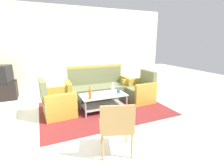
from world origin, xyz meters
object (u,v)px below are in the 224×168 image
(bottle_clear, at_px, (113,90))
(bottle_orange, at_px, (90,94))
(wicker_chair, at_px, (116,124))
(couch, at_px, (98,89))
(armchair_left, at_px, (57,103))
(tv_stand, at_px, (1,91))
(coffee_table, at_px, (103,100))
(cup, at_px, (119,91))
(armchair_right, at_px, (140,91))

(bottle_clear, distance_m, bottle_orange, 0.57)
(bottle_clear, relative_size, bottle_orange, 1.04)
(bottle_clear, height_order, wicker_chair, wicker_chair)
(couch, height_order, armchair_left, couch)
(tv_stand, height_order, wicker_chair, wicker_chair)
(coffee_table, xyz_separation_m, bottle_orange, (-0.37, -0.17, 0.25))
(coffee_table, bearing_deg, cup, -5.07)
(bottle_orange, distance_m, wicker_chair, 1.46)
(armchair_left, distance_m, tv_stand, 2.22)
(armchair_left, xyz_separation_m, bottle_orange, (0.68, -0.33, 0.24))
(coffee_table, xyz_separation_m, cup, (0.40, -0.04, 0.19))
(bottle_orange, bearing_deg, couch, 61.64)
(bottle_clear, distance_m, wicker_chair, 1.61)
(armchair_right, bearing_deg, coffee_table, 96.98)
(armchair_left, distance_m, armchair_right, 2.23)
(couch, distance_m, wicker_chair, 2.48)
(cup, xyz_separation_m, tv_stand, (-2.82, 1.95, -0.20))
(coffee_table, distance_m, bottle_orange, 0.48)
(armchair_right, relative_size, coffee_table, 0.77)
(armchair_left, distance_m, cup, 1.48)
(bottle_clear, xyz_separation_m, tv_stand, (-2.62, 2.06, -0.27))
(bottle_orange, distance_m, tv_stand, 2.94)
(couch, xyz_separation_m, armchair_right, (1.03, -0.58, -0.03))
(armchair_left, distance_m, bottle_clear, 1.31)
(armchair_left, bearing_deg, wicker_chair, 16.38)
(coffee_table, relative_size, wicker_chair, 1.31)
(cup, height_order, wicker_chair, wicker_chair)
(couch, relative_size, coffee_table, 1.66)
(armchair_left, height_order, tv_stand, armchair_left)
(tv_stand, bearing_deg, cup, -34.65)
(couch, relative_size, bottle_orange, 6.10)
(armchair_right, distance_m, bottle_clear, 1.07)
(couch, bearing_deg, bottle_orange, 63.77)
(coffee_table, distance_m, bottle_clear, 0.35)
(armchair_left, bearing_deg, coffee_table, 77.61)
(tv_stand, distance_m, wicker_chair, 4.09)
(armchair_right, xyz_separation_m, wicker_chair, (-1.58, -1.83, 0.21))
(coffee_table, relative_size, tv_stand, 1.38)
(wicker_chair, bearing_deg, armchair_right, 66.85)
(armchair_left, height_order, cup, armchair_left)
(wicker_chair, bearing_deg, couch, 94.83)
(armchair_right, height_order, bottle_clear, armchair_right)
(couch, height_order, bottle_orange, couch)
(coffee_table, xyz_separation_m, wicker_chair, (-0.41, -1.63, 0.22))
(cup, xyz_separation_m, wicker_chair, (-0.80, -1.60, 0.03))
(couch, bearing_deg, armchair_right, 152.89)
(coffee_table, distance_m, tv_stand, 3.09)
(armchair_left, xyz_separation_m, coffee_table, (1.06, -0.16, -0.02))
(armchair_right, distance_m, wicker_chair, 2.43)
(bottle_clear, bearing_deg, cup, 27.22)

